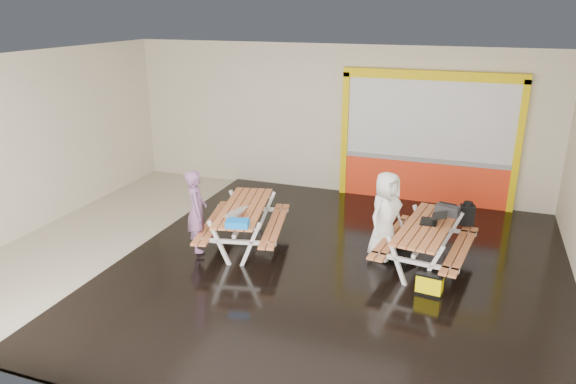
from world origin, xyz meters
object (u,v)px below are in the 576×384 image
at_px(dark_case, 403,256).
at_px(fluke_bag, 430,283).
at_px(laptop_right, 433,219).
at_px(person_right, 386,215).
at_px(toolbox, 447,210).
at_px(picnic_table_right, 426,235).
at_px(picnic_table_left, 244,216).
at_px(laptop_left, 236,213).
at_px(backpack, 467,214).
at_px(person_left, 197,211).
at_px(blue_pouch, 237,223).

xyz_separation_m(dark_case, fluke_bag, (0.55, -1.04, 0.10)).
distance_m(laptop_right, fluke_bag, 1.23).
relative_size(person_right, fluke_bag, 3.56).
bearing_deg(fluke_bag, toolbox, 86.14).
bearing_deg(picnic_table_right, laptop_right, 62.79).
relative_size(picnic_table_left, dark_case, 6.43).
height_order(picnic_table_left, laptop_left, laptop_left).
distance_m(person_right, laptop_right, 0.79).
distance_m(picnic_table_left, laptop_right, 3.35).
xyz_separation_m(toolbox, backpack, (0.33, 0.37, -0.16)).
bearing_deg(picnic_table_right, person_left, -167.87).
xyz_separation_m(laptop_left, blue_pouch, (0.23, -0.44, 0.00)).
bearing_deg(blue_pouch, dark_case, 26.53).
bearing_deg(backpack, person_right, -148.21).
distance_m(picnic_table_left, fluke_bag, 3.51).
height_order(laptop_left, dark_case, laptop_left).
height_order(picnic_table_left, picnic_table_right, picnic_table_left).
distance_m(person_left, laptop_left, 0.72).
xyz_separation_m(picnic_table_left, backpack, (3.86, 1.21, 0.12)).
bearing_deg(fluke_bag, backpack, 76.76).
bearing_deg(person_left, laptop_left, -110.62).
distance_m(picnic_table_right, person_left, 4.01).
relative_size(toolbox, dark_case, 1.20).
distance_m(toolbox, dark_case, 1.11).
bearing_deg(dark_case, backpack, 39.17).
xyz_separation_m(backpack, dark_case, (-0.98, -0.80, -0.64)).
bearing_deg(toolbox, person_right, -155.37).
bearing_deg(backpack, blue_pouch, -149.64).
bearing_deg(person_left, toolbox, -101.89).
xyz_separation_m(toolbox, dark_case, (-0.65, -0.43, -0.80)).
bearing_deg(dark_case, blue_pouch, -153.47).
relative_size(laptop_right, fluke_bag, 0.99).
distance_m(laptop_left, toolbox, 3.71).
bearing_deg(person_right, backpack, -30.60).
height_order(picnic_table_right, person_left, person_left).
bearing_deg(laptop_right, fluke_bag, -83.98).
bearing_deg(fluke_bag, blue_pouch, -175.29).
bearing_deg(toolbox, person_left, -161.42).
relative_size(blue_pouch, dark_case, 1.02).
bearing_deg(person_left, fluke_bag, -121.34).
xyz_separation_m(picnic_table_right, person_left, (-3.91, -0.84, 0.24)).
xyz_separation_m(person_right, laptop_right, (0.79, 0.02, 0.02)).
xyz_separation_m(picnic_table_left, person_right, (2.53, 0.38, 0.22)).
xyz_separation_m(laptop_right, blue_pouch, (-3.04, -1.29, 0.01)).
xyz_separation_m(backpack, fluke_bag, (-0.43, -1.84, -0.54)).
bearing_deg(laptop_right, dark_case, 179.61).
xyz_separation_m(person_right, laptop_left, (-2.48, -0.83, 0.02)).
bearing_deg(picnic_table_left, toolbox, 13.35).
height_order(blue_pouch, backpack, backpack).
height_order(picnic_table_right, dark_case, picnic_table_right).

